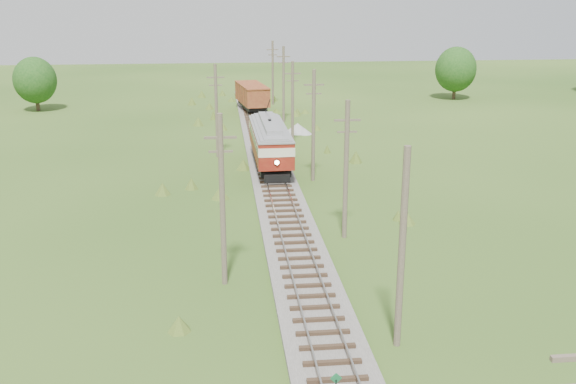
{
  "coord_description": "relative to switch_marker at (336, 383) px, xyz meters",
  "views": [
    {
      "loc": [
        -4.17,
        -18.89,
        14.38
      ],
      "look_at": [
        0.0,
        20.18,
        2.4
      ],
      "focal_mm": 40.0,
      "sensor_mm": 36.0,
      "label": 1
    }
  ],
  "objects": [
    {
      "name": "switch_marker",
      "position": [
        0.0,
        0.0,
        0.0
      ],
      "size": [
        0.45,
        0.06,
        1.08
      ],
      "color": "black",
      "rests_on": "ground"
    },
    {
      "name": "utility_pole_r_4",
      "position": [
        3.2,
        42.5,
        3.69
      ],
      "size": [
        1.6,
        0.3,
        8.4
      ],
      "color": "brown",
      "rests_on": "ground"
    },
    {
      "name": "utility_pole_l_a",
      "position": [
        -4.0,
        10.5,
        3.99
      ],
      "size": [
        1.6,
        0.3,
        9.0
      ],
      "color": "brown",
      "rests_on": "ground"
    },
    {
      "name": "utility_pole_l_b",
      "position": [
        -4.3,
        38.5,
        3.79
      ],
      "size": [
        1.6,
        0.3,
        8.6
      ],
      "color": "brown",
      "rests_on": "ground"
    },
    {
      "name": "utility_pole_r_5",
      "position": [
        3.6,
        55.5,
        3.94
      ],
      "size": [
        1.6,
        0.3,
        8.9
      ],
      "color": "brown",
      "rests_on": "ground"
    },
    {
      "name": "utility_pole_r_1",
      "position": [
        3.3,
        3.5,
        3.77
      ],
      "size": [
        0.3,
        0.3,
        8.8
      ],
      "color": "brown",
      "rests_on": "ground"
    },
    {
      "name": "tree_mid_b",
      "position": [
        30.2,
        70.5,
        3.7
      ],
      "size": [
        5.88,
        5.88,
        7.57
      ],
      "color": "#38281C",
      "rests_on": "ground"
    },
    {
      "name": "tree_mid_a",
      "position": [
        -27.8,
        66.5,
        3.39
      ],
      "size": [
        5.46,
        5.46,
        7.03
      ],
      "color": "#38281C",
      "rests_on": "ground"
    },
    {
      "name": "utility_pole_r_3",
      "position": [
        3.4,
        29.5,
        3.99
      ],
      "size": [
        1.6,
        0.3,
        9.0
      ],
      "color": "brown",
      "rests_on": "ground"
    },
    {
      "name": "utility_pole_r_2",
      "position": [
        3.5,
        16.5,
        3.79
      ],
      "size": [
        1.6,
        0.3,
        8.6
      ],
      "color": "brown",
      "rests_on": "ground"
    },
    {
      "name": "gondola",
      "position": [
        0.2,
        62.63,
        1.57
      ],
      "size": [
        4.21,
        9.45,
        3.03
      ],
      "rotation": [
        0.0,
        0.0,
        0.14
      ],
      "color": "black",
      "rests_on": "ground"
    },
    {
      "name": "gravel_pile",
      "position": [
        4.58,
        48.68,
        -0.13
      ],
      "size": [
        2.93,
        3.11,
        1.07
      ],
      "color": "gray",
      "rests_on": "ground"
    },
    {
      "name": "utility_pole_r_6",
      "position": [
        3.4,
        68.5,
        3.84
      ],
      "size": [
        1.6,
        0.3,
        8.7
      ],
      "color": "brown",
      "rests_on": "ground"
    },
    {
      "name": "streetcar",
      "position": [
        0.2,
        33.38,
        2.0
      ],
      "size": [
        2.99,
        12.42,
        5.66
      ],
      "rotation": [
        0.0,
        0.0,
        0.01
      ],
      "color": "black",
      "rests_on": "ground"
    },
    {
      "name": "railbed_main",
      "position": [
        0.2,
        32.5,
        -0.44
      ],
      "size": [
        3.6,
        96.0,
        0.57
      ],
      "color": "#605B54",
      "rests_on": "ground"
    }
  ]
}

